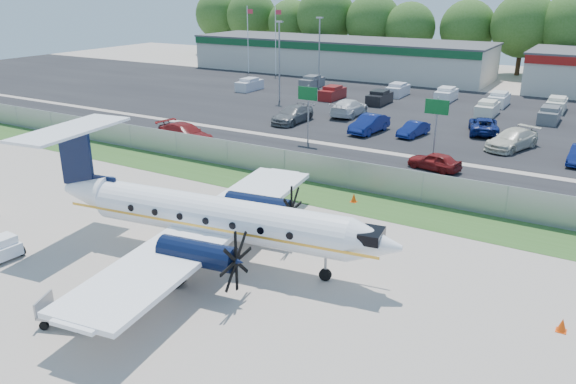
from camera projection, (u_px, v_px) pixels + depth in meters
The scene contains 27 objects.
ground at pixel (223, 276), 26.30m from camera, with size 170.00×170.00×0.00m, color #B3A597.
grass_verge at pixel (335, 198), 36.00m from camera, with size 170.00×4.00×0.02m, color #2D561E.
access_road at pixel (377, 169), 41.66m from camera, with size 170.00×8.00×0.02m, color black.
parking_lot at pixel (453, 116), 58.65m from camera, with size 170.00×32.00×0.02m, color black.
perimeter_fence at pixel (349, 175), 37.27m from camera, with size 120.00×0.06×1.99m.
building_west at pixel (338, 56), 86.95m from camera, with size 46.40×12.40×5.24m.
sign_left at pixel (308, 102), 47.39m from camera, with size 1.80×0.26×5.00m.
sign_mid at pixel (436, 116), 42.15m from camera, with size 1.80×0.26×5.00m.
flagpole_west at pixel (248, 36), 85.94m from camera, with size 1.06×0.12×10.00m.
flagpole_east at pixel (276, 37), 83.56m from camera, with size 1.06×0.12×10.00m.
light_pole_nw at pixel (279, 56), 64.75m from camera, with size 0.90×0.35×9.09m.
light_pole_sw at pixel (319, 48), 72.84m from camera, with size 0.90×0.35×9.09m.
tree_line at pixel (512, 75), 86.16m from camera, with size 112.00×6.00×14.00m, color #2C5418, non-canonical shape.
aircraft at pixel (211, 216), 27.27m from camera, with size 19.18×18.86×5.88m.
pushback_tug at pixel (0, 246), 27.99m from camera, with size 2.26×1.69×1.17m.
baggage_cart_far at pixel (68, 312), 22.43m from camera, with size 2.44×1.97×1.11m.
cone_nose at pixel (562, 325), 22.01m from camera, with size 0.40×0.40×0.57m.
cone_starboard_wing at pixel (354, 198), 35.21m from camera, with size 0.40×0.40×0.57m.
road_car_west at pixel (186, 143), 48.45m from camera, with size 2.40×5.89×1.71m, color maroon.
road_car_mid at pixel (434, 170), 41.51m from camera, with size 1.58×3.93×1.34m, color maroon.
parked_car_a at pixel (293, 123), 55.86m from camera, with size 2.28×5.61×1.63m, color #595B5E.
parked_car_b at pixel (369, 133), 52.04m from camera, with size 1.75×5.02×1.66m, color navy.
parked_car_c at pixel (413, 136), 50.80m from camera, with size 1.38×3.95×1.30m, color navy.
parked_car_d at pixel (511, 149), 46.82m from camera, with size 2.30×5.65×1.64m, color beige.
parked_car_f at pixel (349, 116), 58.92m from camera, with size 2.41×5.94×1.72m, color silver.
parked_car_g at pixel (483, 133), 51.81m from camera, with size 2.49×5.39×1.50m, color navy.
far_parking_rows at pixel (465, 108), 62.70m from camera, with size 56.00×10.00×1.60m, color gray, non-canonical shape.
Camera 1 is at (14.45, -18.56, 12.77)m, focal length 35.00 mm.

